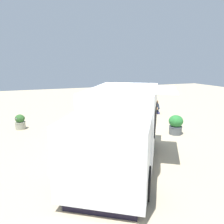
{
  "coord_description": "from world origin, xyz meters",
  "views": [
    {
      "loc": [
        7.47,
        -3.66,
        3.12
      ],
      "look_at": [
        -1.81,
        -0.12,
        0.93
      ],
      "focal_mm": 36.53,
      "sensor_mm": 36.0,
      "label": 1
    }
  ],
  "objects": [
    {
      "name": "food_truck",
      "position": [
        1.4,
        -1.07,
        1.12
      ],
      "size": [
        5.31,
        4.53,
        2.32
      ],
      "color": "white",
      "rests_on": "ground_plane"
    },
    {
      "name": "person_customer",
      "position": [
        -4.48,
        3.86,
        0.31
      ],
      "size": [
        0.78,
        0.61,
        0.82
      ],
      "color": "navy",
      "rests_on": "ground_plane"
    },
    {
      "name": "ground_plane",
      "position": [
        0.0,
        0.0,
        0.0
      ],
      "size": [
        40.0,
        40.0,
        0.0
      ],
      "primitive_type": "plane",
      "color": "tan"
    },
    {
      "name": "planter_flowering_far",
      "position": [
        -3.8,
        -4.01,
        0.35
      ],
      "size": [
        0.49,
        0.49,
        0.71
      ],
      "color": "gray",
      "rests_on": "ground_plane"
    },
    {
      "name": "planter_flowering_near",
      "position": [
        -0.52,
        2.39,
        0.44
      ],
      "size": [
        0.62,
        0.62,
        0.86
      ],
      "color": "#4F5559",
      "rests_on": "ground_plane"
    }
  ]
}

